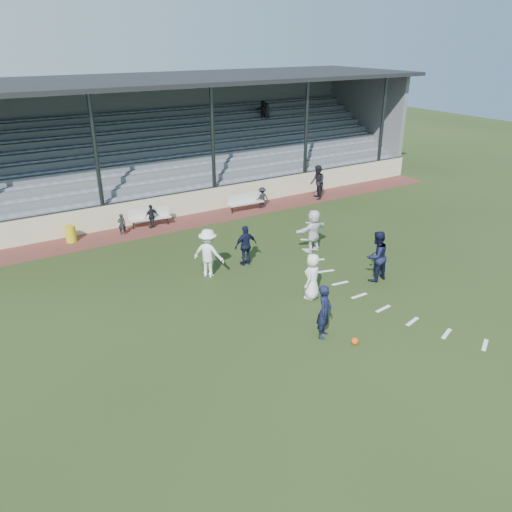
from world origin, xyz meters
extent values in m
plane|color=#263515|center=(0.00, 0.00, 0.00)|extent=(90.00, 90.00, 0.00)
cube|color=#5A2924|center=(0.00, 10.50, 0.01)|extent=(34.00, 2.00, 0.02)
cube|color=beige|center=(0.00, 11.55, 0.60)|extent=(34.00, 0.18, 1.20)
cube|color=beige|center=(-1.02, 10.73, 0.45)|extent=(2.04, 0.70, 0.06)
cube|color=beige|center=(-1.02, 10.95, 0.70)|extent=(1.99, 0.36, 0.54)
cylinder|color=#2E3135|center=(-1.86, 10.86, 0.22)|extent=(0.06, 0.06, 0.40)
cylinder|color=#2E3135|center=(-0.18, 10.60, 0.22)|extent=(0.06, 0.06, 0.40)
cube|color=beige|center=(4.22, 10.38, 0.45)|extent=(2.02, 0.49, 0.06)
cube|color=beige|center=(4.22, 10.60, 0.70)|extent=(2.00, 0.15, 0.54)
cylinder|color=#2E3135|center=(3.37, 10.42, 0.22)|extent=(0.06, 0.06, 0.40)
cylinder|color=#2E3135|center=(5.07, 10.34, 0.22)|extent=(0.06, 0.06, 0.40)
cylinder|color=gold|center=(-4.80, 10.79, 0.40)|extent=(0.47, 0.47, 0.76)
sphere|color=#E7530D|center=(0.61, -2.26, 0.12)|extent=(0.23, 0.23, 0.23)
imported|color=white|center=(1.31, 0.82, 0.85)|extent=(0.99, 0.90, 1.69)
imported|color=black|center=(0.09, -1.38, 0.88)|extent=(0.77, 0.72, 1.76)
imported|color=black|center=(4.24, 0.69, 0.99)|extent=(1.02, 0.83, 1.99)
imported|color=white|center=(-1.03, 4.34, 0.97)|extent=(1.34, 1.43, 1.94)
imported|color=black|center=(0.75, 4.51, 0.84)|extent=(0.99, 0.41, 1.69)
imported|color=white|center=(3.96, 4.23, 0.94)|extent=(1.81, 0.83, 1.87)
imported|color=black|center=(8.80, 10.14, 0.99)|extent=(1.05, 1.16, 1.94)
imported|color=black|center=(-2.52, 10.45, 0.53)|extent=(0.42, 0.33, 1.02)
imported|color=black|center=(-1.00, 10.57, 0.61)|extent=(0.73, 0.41, 1.18)
imported|color=black|center=(5.28, 10.45, 0.59)|extent=(0.74, 0.43, 1.14)
cube|color=slate|center=(0.00, 12.10, 0.60)|extent=(34.00, 0.80, 1.20)
cube|color=gray|center=(0.00, 12.20, 1.25)|extent=(33.00, 0.28, 0.10)
cube|color=slate|center=(0.00, 12.90, 0.80)|extent=(34.00, 0.80, 1.60)
cube|color=gray|center=(0.00, 13.00, 1.65)|extent=(33.00, 0.28, 0.10)
cube|color=slate|center=(0.00, 13.70, 1.00)|extent=(34.00, 0.80, 2.00)
cube|color=gray|center=(0.00, 13.80, 2.05)|extent=(33.00, 0.28, 0.10)
cube|color=slate|center=(0.00, 14.50, 1.20)|extent=(34.00, 0.80, 2.40)
cube|color=gray|center=(0.00, 14.60, 2.45)|extent=(33.00, 0.28, 0.10)
cube|color=slate|center=(0.00, 15.30, 1.40)|extent=(34.00, 0.80, 2.80)
cube|color=gray|center=(0.00, 15.40, 2.85)|extent=(33.00, 0.28, 0.10)
cube|color=slate|center=(0.00, 16.10, 1.60)|extent=(34.00, 0.80, 3.20)
cube|color=gray|center=(0.00, 16.20, 3.25)|extent=(33.00, 0.28, 0.10)
cube|color=slate|center=(0.00, 16.90, 1.80)|extent=(34.00, 0.80, 3.60)
cube|color=gray|center=(0.00, 17.00, 3.65)|extent=(33.00, 0.28, 0.10)
cube|color=slate|center=(0.00, 17.70, 2.00)|extent=(34.00, 0.80, 4.00)
cube|color=gray|center=(0.00, 17.80, 4.05)|extent=(33.00, 0.28, 0.10)
cube|color=slate|center=(0.00, 18.50, 2.20)|extent=(34.00, 0.80, 4.40)
cube|color=gray|center=(0.00, 18.60, 4.45)|extent=(33.00, 0.28, 0.10)
cube|color=slate|center=(0.00, 19.10, 3.20)|extent=(34.00, 0.40, 6.40)
cube|color=slate|center=(16.85, 15.50, 3.20)|extent=(0.30, 7.80, 6.40)
cube|color=black|center=(0.00, 15.20, 6.50)|extent=(34.60, 9.00, 0.22)
cylinder|color=#2E3135|center=(-3.00, 11.65, 3.25)|extent=(0.20, 0.20, 6.50)
cylinder|color=#2E3135|center=(3.00, 11.65, 3.25)|extent=(0.20, 0.20, 6.50)
cylinder|color=#2E3135|center=(9.00, 11.65, 3.25)|extent=(0.20, 0.20, 6.50)
cylinder|color=#2E3135|center=(15.00, 11.65, 3.25)|extent=(0.20, 0.20, 6.50)
cylinder|color=#2E3135|center=(0.00, 11.55, 1.25)|extent=(34.00, 0.05, 0.05)
imported|color=black|center=(9.72, 16.94, 4.10)|extent=(0.51, 0.35, 1.01)
imported|color=black|center=(9.40, 16.94, 4.20)|extent=(1.15, 0.47, 1.20)
cube|color=white|center=(6.12, 7.01, 0.01)|extent=(0.54, 0.61, 0.01)
cube|color=white|center=(5.29, 6.22, 0.01)|extent=(0.59, 0.56, 0.01)
cube|color=white|center=(4.57, 5.34, 0.01)|extent=(0.64, 0.51, 0.01)
cube|color=white|center=(3.96, 4.38, 0.01)|extent=(0.67, 0.44, 0.01)
cube|color=white|center=(3.48, 3.34, 0.01)|extent=(0.70, 0.37, 0.01)
cube|color=white|center=(3.13, 2.26, 0.01)|extent=(0.71, 0.29, 0.01)
cube|color=white|center=(2.92, 1.14, 0.01)|extent=(0.71, 0.21, 0.01)
cube|color=white|center=(2.85, 0.00, 0.01)|extent=(0.70, 0.12, 0.01)
cube|color=white|center=(2.92, -1.14, 0.01)|extent=(0.71, 0.21, 0.01)
cube|color=white|center=(3.13, -2.26, 0.01)|extent=(0.71, 0.29, 0.01)
cube|color=white|center=(3.48, -3.34, 0.01)|extent=(0.70, 0.37, 0.01)
cube|color=white|center=(3.96, -4.38, 0.01)|extent=(0.67, 0.44, 0.01)
camera|label=1|loc=(-8.67, -11.62, 8.60)|focal=35.00mm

